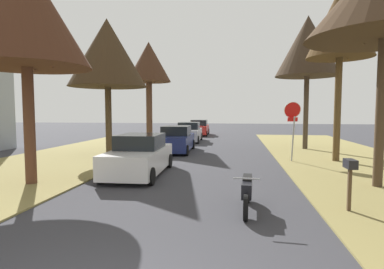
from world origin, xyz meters
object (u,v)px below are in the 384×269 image
(street_tree_right_mid_b, at_px, (341,23))
(street_tree_left_mid_b, at_px, (107,53))
(stop_sign_far, at_px, (293,118))
(street_tree_left_mid_a, at_px, (25,12))
(street_tree_right_far, at_px, (308,47))
(parked_sedan_silver, at_px, (189,133))
(parked_motorcycle, at_px, (247,191))
(street_tree_left_far, at_px, (149,63))
(parked_sedan_white, at_px, (140,156))
(curbside_mailbox, at_px, (350,170))
(parked_sedan_red, at_px, (199,128))
(parked_sedan_navy, at_px, (176,140))

(street_tree_right_mid_b, height_order, street_tree_left_mid_b, street_tree_right_mid_b)
(stop_sign_far, relative_size, street_tree_left_mid_a, 0.39)
(street_tree_right_far, distance_m, parked_sedan_silver, 10.98)
(parked_motorcycle, bearing_deg, street_tree_left_far, 114.20)
(parked_sedan_white, relative_size, curbside_mailbox, 3.51)
(street_tree_left_mid_a, bearing_deg, curbside_mailbox, -9.24)
(street_tree_left_mid_b, height_order, parked_sedan_white, street_tree_left_mid_b)
(parked_sedan_white, height_order, parked_motorcycle, parked_sedan_white)
(street_tree_left_mid_a, relative_size, parked_sedan_red, 1.68)
(street_tree_left_far, bearing_deg, street_tree_right_far, -11.55)
(stop_sign_far, bearing_deg, street_tree_right_mid_b, 10.69)
(street_tree_right_mid_b, xyz_separation_m, parked_sedan_red, (-8.73, 15.98, -5.97))
(street_tree_left_mid_a, relative_size, parked_sedan_silver, 1.68)
(curbside_mailbox, bearing_deg, stop_sign_far, 90.55)
(street_tree_right_mid_b, height_order, street_tree_right_far, street_tree_right_far)
(street_tree_right_mid_b, xyz_separation_m, street_tree_right_far, (-0.45, 4.90, -0.12))
(street_tree_left_mid_a, distance_m, parked_sedan_red, 23.24)
(parked_sedan_silver, relative_size, parked_sedan_red, 1.00)
(parked_sedan_navy, xyz_separation_m, parked_sedan_red, (-0.19, 13.31, 0.00))
(street_tree_right_far, distance_m, parked_sedan_navy, 10.23)
(street_tree_right_mid_b, relative_size, parked_sedan_red, 1.89)
(street_tree_right_mid_b, height_order, parked_sedan_red, street_tree_right_mid_b)
(street_tree_left_mid_a, relative_size, parked_sedan_white, 1.68)
(street_tree_right_mid_b, bearing_deg, parked_sedan_silver, 133.82)
(parked_sedan_white, relative_size, parked_motorcycle, 2.17)
(parked_motorcycle, bearing_deg, stop_sign_far, 73.02)
(street_tree_left_mid_a, relative_size, street_tree_left_mid_b, 1.00)
(street_tree_left_mid_a, height_order, street_tree_left_mid_b, street_tree_left_mid_a)
(street_tree_left_mid_a, bearing_deg, street_tree_right_far, 45.36)
(street_tree_right_far, xyz_separation_m, street_tree_left_mid_a, (-11.28, -11.42, -0.87))
(street_tree_left_far, bearing_deg, parked_sedan_silver, 34.86)
(street_tree_left_far, bearing_deg, stop_sign_far, -39.05)
(street_tree_left_mid_a, bearing_deg, stop_sign_far, 32.59)
(street_tree_left_mid_b, bearing_deg, curbside_mailbox, -40.98)
(street_tree_left_far, relative_size, parked_sedan_silver, 1.72)
(parked_sedan_navy, xyz_separation_m, curbside_mailbox, (6.44, -10.76, 0.33))
(parked_sedan_red, bearing_deg, street_tree_right_mid_b, -61.35)
(street_tree_right_far, xyz_separation_m, parked_sedan_silver, (-8.28, 4.20, -5.85))
(street_tree_left_mid_b, distance_m, parked_motorcycle, 12.52)
(street_tree_left_mid_b, xyz_separation_m, parked_sedan_silver, (3.19, 8.65, -4.92))
(street_tree_left_mid_a, xyz_separation_m, parked_sedan_navy, (3.19, 9.19, -4.98))
(street_tree_left_mid_b, distance_m, parked_sedan_navy, 6.37)
(street_tree_right_mid_b, height_order, curbside_mailbox, street_tree_right_mid_b)
(street_tree_right_mid_b, distance_m, street_tree_left_mid_a, 13.45)
(parked_sedan_navy, bearing_deg, street_tree_right_mid_b, -17.38)
(stop_sign_far, height_order, curbside_mailbox, stop_sign_far)
(parked_sedan_white, bearing_deg, street_tree_right_far, 48.57)
(street_tree_left_mid_a, xyz_separation_m, street_tree_left_mid_b, (-0.20, 6.97, -0.06))
(street_tree_right_far, relative_size, curbside_mailbox, 6.66)
(street_tree_right_mid_b, distance_m, parked_sedan_white, 11.35)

